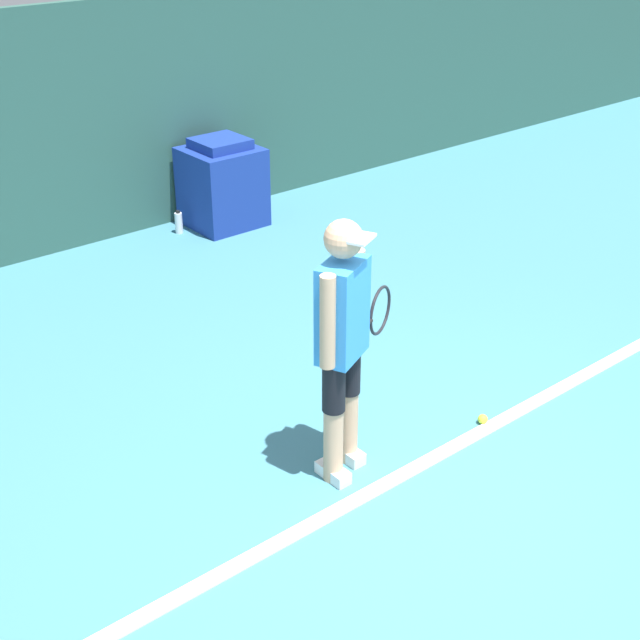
# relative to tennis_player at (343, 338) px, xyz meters

# --- Properties ---
(ground_plane) EXTENTS (24.00, 24.00, 0.00)m
(ground_plane) POSITION_rel_tennis_player_xyz_m (0.11, -0.83, -0.92)
(ground_plane) COLOR teal
(back_wall) EXTENTS (24.00, 0.10, 2.27)m
(back_wall) POSITION_rel_tennis_player_xyz_m (0.11, 4.40, 0.22)
(back_wall) COLOR #2D564C
(back_wall) RESTS_ON ground_plane
(court_baseline) EXTENTS (21.60, 0.10, 0.01)m
(court_baseline) POSITION_rel_tennis_player_xyz_m (0.11, -0.31, -0.91)
(court_baseline) COLOR white
(court_baseline) RESTS_ON ground_plane
(tennis_player) EXTENTS (0.91, 0.50, 1.65)m
(tennis_player) POSITION_rel_tennis_player_xyz_m (0.00, 0.00, 0.00)
(tennis_player) COLOR tan
(tennis_player) RESTS_ON ground_plane
(tennis_ball) EXTENTS (0.07, 0.07, 0.07)m
(tennis_ball) POSITION_rel_tennis_player_xyz_m (1.05, -0.24, -0.88)
(tennis_ball) COLOR #D1E533
(tennis_ball) RESTS_ON ground_plane
(covered_chair) EXTENTS (0.71, 0.69, 0.90)m
(covered_chair) POSITION_rel_tennis_player_xyz_m (1.81, 3.95, -0.49)
(covered_chair) COLOR navy
(covered_chair) RESTS_ON ground_plane
(water_bottle) EXTENTS (0.08, 0.08, 0.24)m
(water_bottle) POSITION_rel_tennis_player_xyz_m (1.31, 4.03, -0.81)
(water_bottle) COLOR white
(water_bottle) RESTS_ON ground_plane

